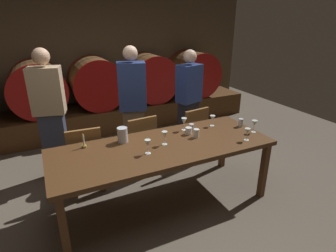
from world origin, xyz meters
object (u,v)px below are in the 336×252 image
Objects in this scene: candle_center at (84,144)px; cup_center_right at (191,127)px; dining_table at (163,151)px; cup_far_right at (241,123)px; wine_glass_center_left at (184,122)px; wine_glass_right at (247,132)px; wine_barrel_center at (96,83)px; wine_barrel_far_right at (193,73)px; cup_far_left at (189,131)px; cup_center_left at (196,133)px; guest_center at (133,107)px; pitcher at (123,135)px; wine_glass_left at (165,135)px; wine_barrel_left at (37,89)px; chair_right at (192,133)px; chair_center at (140,143)px; wine_glass_far_right at (254,124)px; guest_right at (189,101)px; chair_left at (85,156)px; wine_glass_center_right at (213,118)px; wine_barrel_right at (150,78)px; wine_glass_far_left at (148,144)px; guest_left at (51,116)px.

cup_center_right is at bearing -3.98° from candle_center.
dining_table is 23.47× the size of cup_far_right.
dining_table is 15.24× the size of wine_glass_center_left.
wine_glass_right is (1.72, -0.62, 0.06)m from candle_center.
wine_barrel_far_right is (2.12, 0.00, 0.00)m from wine_barrel_center.
cup_center_right is at bearing 25.14° from dining_table.
cup_far_left is 0.12m from cup_center_left.
cup_far_right is (0.64, -0.16, 0.01)m from cup_center_right.
guest_center is 1.64m from wine_glass_right.
pitcher reaches higher than wine_glass_right.
candle_center is 1.11× the size of wine_glass_left.
wine_barrel_left reaches higher than chair_right.
wine_glass_center_left is (0.39, 0.27, 0.00)m from wine_glass_left.
dining_table is (1.17, -2.67, -0.23)m from wine_barrel_left.
chair_center is at bearing -59.47° from wine_barrel_left.
wine_glass_far_right is at bearing 31.92° from wine_glass_right.
guest_right reaches higher than chair_right.
guest_center reaches higher than cup_far_right.
chair_left is 1.00× the size of chair_center.
wine_glass_center_right is 1.65× the size of cup_center_right.
wine_barrel_far_right reaches higher than wine_glass_far_right.
chair_left is (-2.72, -2.01, -0.44)m from wine_barrel_far_right.
wine_barrel_right reaches higher than wine_glass_far_left.
wine_barrel_left is 2.10m from wine_barrel_right.
guest_right is at bearing 33.03° from pitcher.
cup_center_left is (0.60, -2.64, -0.11)m from wine_barrel_center.
chair_right is (-1.16, -1.95, -0.44)m from wine_barrel_far_right.
chair_right is at bearing 38.97° from wine_glass_far_left.
wine_glass_far_left reaches higher than chair_left.
cup_far_right is (-0.82, -2.60, -0.11)m from wine_barrel_far_right.
wine_glass_far_left is 0.28m from wine_glass_left.
dining_table is 1.14m from cup_far_right.
cup_center_left is at bearing -73.15° from cup_far_left.
guest_left is (-1.04, 0.42, 0.41)m from chair_center.
candle_center is (-1.73, -2.35, -0.12)m from wine_barrel_right.
wine_barrel_far_right is at bearing -140.41° from chair_center.
wine_barrel_left is 6.45× the size of wine_glass_right.
pitcher is 2.01× the size of cup_center_right.
wine_glass_center_right is at bearing -1.36° from pitcher.
wine_glass_left is at bearing -108.90° from wine_barrel_right.
pitcher is at bearing 45.92° from chair_center.
dining_table is at bearing 162.23° from wine_glass_right.
chair_left is 5.06× the size of pitcher.
wine_barrel_left is at bearing 124.34° from cup_center_right.
wine_barrel_far_right is at bearing 72.45° from cup_far_right.
wine_barrel_right is 2.73m from pitcher.
guest_right is 0.93m from wine_glass_center_right.
guest_right is at bearing -160.20° from chair_left.
pitcher is (-2.34, -2.39, -0.08)m from wine_barrel_far_right.
wine_glass_far_right is (1.16, -0.15, 0.18)m from dining_table.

